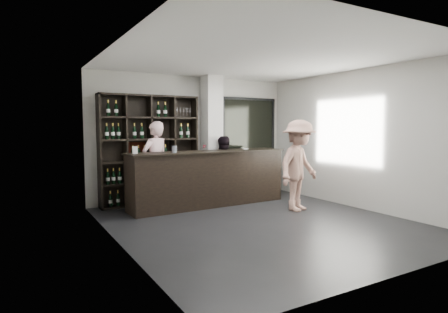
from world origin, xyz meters
TOP-DOWN VIEW (x-y plane):
  - floor at (0.00, 0.00)m, footprint 5.00×5.50m
  - wine_shelf at (-1.15, 2.57)m, footprint 2.20×0.35m
  - structural_column at (0.35, 2.47)m, footprint 0.40×0.40m
  - glass_panel at (1.55, 2.69)m, footprint 1.60×0.08m
  - tasting_counter at (-0.11, 1.75)m, footprint 3.60×0.74m
  - taster_pink at (-1.09, 2.40)m, footprint 0.78×0.64m
  - taster_black at (0.44, 2.13)m, footprint 0.75×0.59m
  - customer at (1.26, 0.41)m, footprint 1.35×1.03m
  - wine_glass at (-0.28, 1.64)m, footprint 0.09×0.09m
  - spit_cup at (-0.93, 1.70)m, footprint 0.12×0.12m
  - napkin_stack at (0.91, 1.86)m, footprint 0.15×0.15m
  - card_stand at (-1.72, 1.77)m, footprint 0.10×0.06m

SIDE VIEW (x-z plane):
  - floor at x=0.00m, z-range -0.01..0.00m
  - tasting_counter at x=-0.11m, z-range 0.00..1.19m
  - taster_black at x=0.44m, z-range 0.00..1.49m
  - taster_pink at x=-1.09m, z-range 0.00..1.83m
  - customer at x=1.26m, z-range 0.00..1.85m
  - napkin_stack at x=0.91m, z-range 1.19..1.21m
  - wine_shelf at x=-1.15m, z-range 0.00..2.40m
  - spit_cup at x=-0.93m, z-range 1.19..1.32m
  - card_stand at x=-1.72m, z-range 1.19..1.33m
  - wine_glass at x=-0.28m, z-range 1.19..1.37m
  - glass_panel at x=1.55m, z-range 0.35..2.45m
  - structural_column at x=0.35m, z-range 0.00..2.90m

